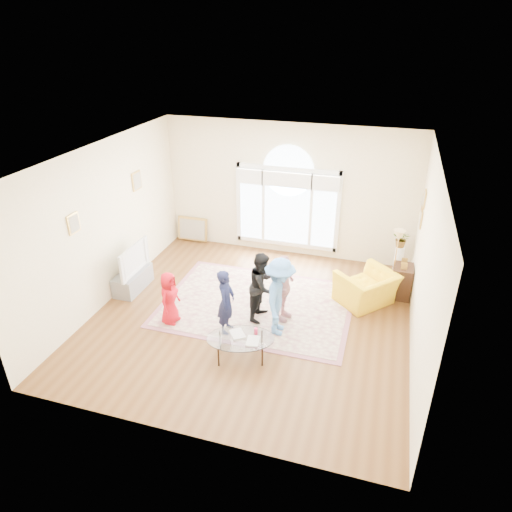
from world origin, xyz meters
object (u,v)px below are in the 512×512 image
(tv_console, at_px, (133,280))
(television, at_px, (130,259))
(coffee_table, at_px, (241,339))
(area_rug, at_px, (257,304))
(armchair, at_px, (366,288))

(tv_console, distance_m, television, 0.52)
(television, bearing_deg, coffee_table, -27.02)
(tv_console, height_order, television, television)
(coffee_table, bearing_deg, television, 135.87)
(area_rug, distance_m, armchair, 2.25)
(area_rug, relative_size, armchair, 3.38)
(tv_console, xyz_separation_m, television, (0.01, -0.00, 0.52))
(area_rug, xyz_separation_m, tv_console, (-2.75, -0.16, 0.20))
(area_rug, relative_size, coffee_table, 2.74)
(area_rug, bearing_deg, armchair, 18.81)
(tv_console, height_order, coffee_table, coffee_table)
(tv_console, bearing_deg, armchair, 10.23)
(television, bearing_deg, area_rug, 3.31)
(tv_console, bearing_deg, television, -0.00)
(area_rug, distance_m, tv_console, 2.76)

